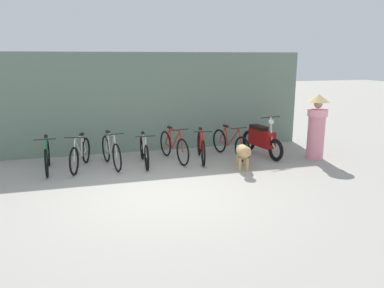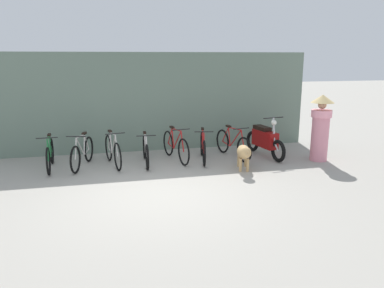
{
  "view_description": "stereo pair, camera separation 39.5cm",
  "coord_description": "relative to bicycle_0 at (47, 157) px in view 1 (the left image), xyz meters",
  "views": [
    {
      "loc": [
        -1.3,
        -6.77,
        2.58
      ],
      "look_at": [
        0.97,
        1.2,
        0.65
      ],
      "focal_mm": 35.0,
      "sensor_mm": 36.0,
      "label": 1
    },
    {
      "loc": [
        -0.92,
        -6.87,
        2.58
      ],
      "look_at": [
        0.97,
        1.2,
        0.65
      ],
      "focal_mm": 35.0,
      "sensor_mm": 36.0,
      "label": 2
    }
  ],
  "objects": [
    {
      "name": "bicycle_3",
      "position": [
        2.24,
        -0.06,
        -0.02
      ],
      "size": [
        0.46,
        1.61,
        0.79
      ],
      "rotation": [
        0.0,
        0.0,
        -1.61
      ],
      "color": "black",
      "rests_on": "ground"
    },
    {
      "name": "bicycle_1",
      "position": [
        0.73,
        0.0,
        -0.0
      ],
      "size": [
        0.55,
        1.59,
        0.84
      ],
      "rotation": [
        0.0,
        0.0,
        -1.84
      ],
      "color": "black",
      "rests_on": "ground"
    },
    {
      "name": "bicycle_0",
      "position": [
        0.0,
        0.0,
        0.0
      ],
      "size": [
        0.46,
        1.61,
        0.84
      ],
      "rotation": [
        0.0,
        0.0,
        -1.52
      ],
      "color": "black",
      "rests_on": "ground"
    },
    {
      "name": "bicycle_5",
      "position": [
        3.69,
        -0.08,
        -0.0
      ],
      "size": [
        0.49,
        1.65,
        0.83
      ],
      "rotation": [
        0.0,
        0.0,
        -1.77
      ],
      "color": "black",
      "rests_on": "ground"
    },
    {
      "name": "bicycle_2",
      "position": [
        1.44,
        -0.01,
        0.02
      ],
      "size": [
        0.48,
        1.6,
        0.87
      ],
      "rotation": [
        0.0,
        0.0,
        -1.37
      ],
      "color": "black",
      "rests_on": "ground"
    },
    {
      "name": "motorcycle",
      "position": [
        5.39,
        -0.05,
        0.1
      ],
      "size": [
        0.58,
        1.78,
        1.1
      ],
      "rotation": [
        0.0,
        0.0,
        -1.41
      ],
      "color": "black",
      "rests_on": "ground"
    },
    {
      "name": "ground_plane",
      "position": [
        2.24,
        -2.14,
        -0.34
      ],
      "size": [
        60.0,
        60.0,
        0.0
      ],
      "primitive_type": "plane",
      "color": "#9E998E"
    },
    {
      "name": "bicycle_6",
      "position": [
        4.53,
        0.04,
        0.0
      ],
      "size": [
        0.51,
        1.7,
        0.85
      ],
      "rotation": [
        0.0,
        0.0,
        -1.36
      ],
      "color": "black",
      "rests_on": "ground"
    },
    {
      "name": "bicycle_4",
      "position": [
        3.01,
        0.1,
        0.02
      ],
      "size": [
        0.49,
        1.7,
        0.88
      ],
      "rotation": [
        0.0,
        0.0,
        -1.37
      ],
      "color": "black",
      "rests_on": "ground"
    },
    {
      "name": "shop_wall_back",
      "position": [
        2.24,
        1.37,
        1.01
      ],
      "size": [
        9.75,
        0.2,
        2.71
      ],
      "color": "slate",
      "rests_on": "ground"
    },
    {
      "name": "person_in_robes",
      "position": [
        6.58,
        -0.73,
        0.57
      ],
      "size": [
        0.66,
        0.66,
        1.68
      ],
      "rotation": [
        0.0,
        0.0,
        3.31
      ],
      "color": "pink",
      "rests_on": "ground"
    },
    {
      "name": "stray_dog",
      "position": [
        4.4,
        -1.11,
        0.07
      ],
      "size": [
        0.48,
        1.14,
        0.63
      ],
      "rotation": [
        0.0,
        0.0,
        4.46
      ],
      "color": "tan",
      "rests_on": "ground"
    }
  ]
}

